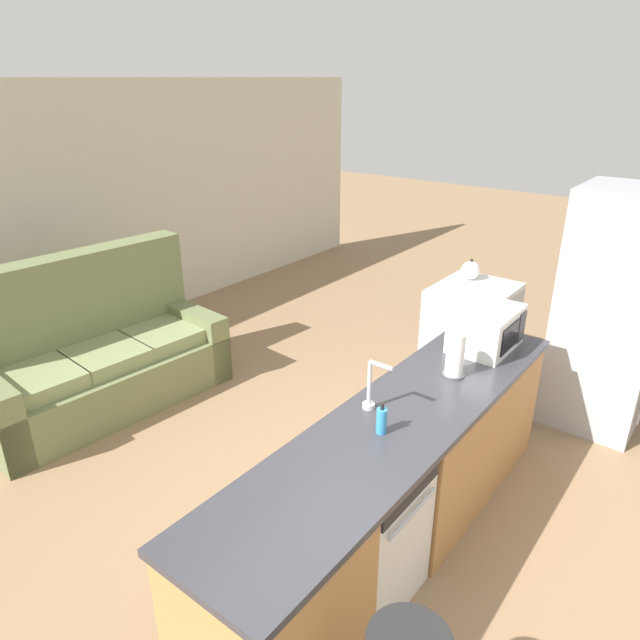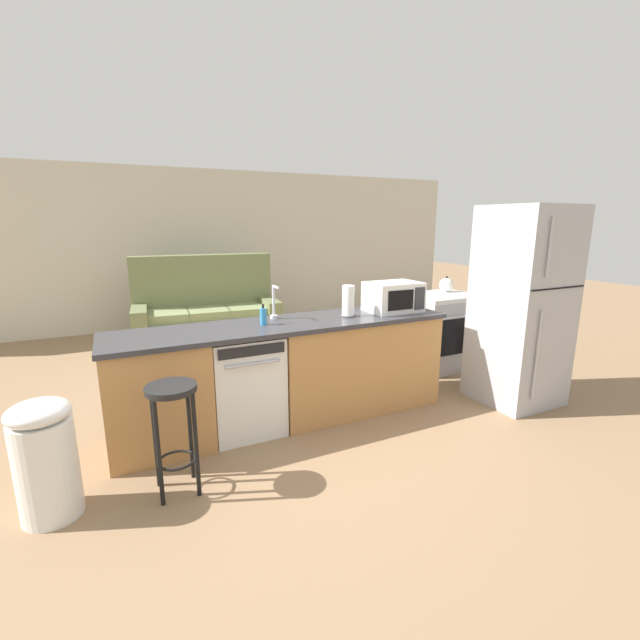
{
  "view_description": "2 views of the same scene",
  "coord_description": "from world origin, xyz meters",
  "px_view_note": "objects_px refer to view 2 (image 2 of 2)",
  "views": [
    {
      "loc": [
        -2.22,
        -1.28,
        2.6
      ],
      "look_at": [
        0.47,
        0.82,
        1.14
      ],
      "focal_mm": 32.0,
      "sensor_mm": 36.0,
      "label": 1
    },
    {
      "loc": [
        -1.14,
        -3.32,
        1.74
      ],
      "look_at": [
        0.52,
        0.12,
        0.86
      ],
      "focal_mm": 24.0,
      "sensor_mm": 36.0,
      "label": 2
    }
  ],
  "objects_px": {
    "refrigerator": "(522,307)",
    "couch": "(207,316)",
    "stove_range": "(440,331)",
    "microwave": "(393,297)",
    "dishwasher": "(243,383)",
    "soap_bottle": "(263,316)",
    "trash_bin": "(46,458)",
    "paper_towel_roll": "(348,301)",
    "kettle": "(446,285)",
    "bar_stool": "(173,416)"
  },
  "relations": [
    {
      "from": "stove_range",
      "to": "paper_towel_roll",
      "type": "height_order",
      "value": "paper_towel_roll"
    },
    {
      "from": "paper_towel_roll",
      "to": "kettle",
      "type": "bearing_deg",
      "value": 21.35
    },
    {
      "from": "soap_bottle",
      "to": "bar_stool",
      "type": "relative_size",
      "value": 0.24
    },
    {
      "from": "dishwasher",
      "to": "microwave",
      "type": "xyz_separation_m",
      "value": [
        1.5,
        -0.0,
        0.62
      ]
    },
    {
      "from": "stove_range",
      "to": "couch",
      "type": "relative_size",
      "value": 0.44
    },
    {
      "from": "stove_range",
      "to": "microwave",
      "type": "distance_m",
      "value": 1.37
    },
    {
      "from": "soap_bottle",
      "to": "kettle",
      "type": "bearing_deg",
      "value": 14.64
    },
    {
      "from": "microwave",
      "to": "couch",
      "type": "height_order",
      "value": "couch"
    },
    {
      "from": "microwave",
      "to": "refrigerator",
      "type": "bearing_deg",
      "value": -26.44
    },
    {
      "from": "dishwasher",
      "to": "soap_bottle",
      "type": "relative_size",
      "value": 4.77
    },
    {
      "from": "paper_towel_roll",
      "to": "soap_bottle",
      "type": "height_order",
      "value": "paper_towel_roll"
    },
    {
      "from": "paper_towel_roll",
      "to": "couch",
      "type": "distance_m",
      "value": 3.06
    },
    {
      "from": "paper_towel_roll",
      "to": "dishwasher",
      "type": "bearing_deg",
      "value": 179.13
    },
    {
      "from": "kettle",
      "to": "refrigerator",
      "type": "bearing_deg",
      "value": -97.83
    },
    {
      "from": "dishwasher",
      "to": "stove_range",
      "type": "bearing_deg",
      "value": 11.91
    },
    {
      "from": "dishwasher",
      "to": "refrigerator",
      "type": "relative_size",
      "value": 0.44
    },
    {
      "from": "dishwasher",
      "to": "soap_bottle",
      "type": "bearing_deg",
      "value": 1.96
    },
    {
      "from": "microwave",
      "to": "trash_bin",
      "type": "bearing_deg",
      "value": -168.7
    },
    {
      "from": "soap_bottle",
      "to": "trash_bin",
      "type": "bearing_deg",
      "value": -159.59
    },
    {
      "from": "bar_stool",
      "to": "couch",
      "type": "distance_m",
      "value": 3.67
    },
    {
      "from": "dishwasher",
      "to": "refrigerator",
      "type": "height_order",
      "value": "refrigerator"
    },
    {
      "from": "refrigerator",
      "to": "couch",
      "type": "height_order",
      "value": "refrigerator"
    },
    {
      "from": "stove_range",
      "to": "soap_bottle",
      "type": "xyz_separation_m",
      "value": [
        -2.4,
        -0.54,
        0.52
      ]
    },
    {
      "from": "microwave",
      "to": "kettle",
      "type": "xyz_separation_m",
      "value": [
        1.27,
        0.68,
        -0.05
      ]
    },
    {
      "from": "kettle",
      "to": "couch",
      "type": "bearing_deg",
      "value": 138.34
    },
    {
      "from": "dishwasher",
      "to": "microwave",
      "type": "relative_size",
      "value": 1.68
    },
    {
      "from": "bar_stool",
      "to": "couch",
      "type": "xyz_separation_m",
      "value": [
        0.92,
        3.55,
        -0.14
      ]
    },
    {
      "from": "soap_bottle",
      "to": "couch",
      "type": "distance_m",
      "value": 2.95
    },
    {
      "from": "kettle",
      "to": "trash_bin",
      "type": "height_order",
      "value": "kettle"
    },
    {
      "from": "paper_towel_roll",
      "to": "kettle",
      "type": "xyz_separation_m",
      "value": [
        1.78,
        0.69,
        -0.05
      ]
    },
    {
      "from": "dishwasher",
      "to": "kettle",
      "type": "relative_size",
      "value": 4.1
    },
    {
      "from": "bar_stool",
      "to": "paper_towel_roll",
      "type": "bearing_deg",
      "value": 21.31
    },
    {
      "from": "soap_bottle",
      "to": "bar_stool",
      "type": "distance_m",
      "value": 1.15
    },
    {
      "from": "soap_bottle",
      "to": "couch",
      "type": "xyz_separation_m",
      "value": [
        0.08,
        2.89,
        -0.58
      ]
    },
    {
      "from": "refrigerator",
      "to": "bar_stool",
      "type": "relative_size",
      "value": 2.55
    },
    {
      "from": "kettle",
      "to": "couch",
      "type": "xyz_separation_m",
      "value": [
        -2.49,
        2.22,
        -0.59
      ]
    },
    {
      "from": "stove_range",
      "to": "couch",
      "type": "xyz_separation_m",
      "value": [
        -2.32,
        2.35,
        -0.06
      ]
    },
    {
      "from": "paper_towel_roll",
      "to": "bar_stool",
      "type": "distance_m",
      "value": 1.82
    },
    {
      "from": "soap_bottle",
      "to": "kettle",
      "type": "xyz_separation_m",
      "value": [
        2.57,
        0.67,
        0.01
      ]
    },
    {
      "from": "refrigerator",
      "to": "soap_bottle",
      "type": "relative_size",
      "value": 10.74
    },
    {
      "from": "stove_range",
      "to": "refrigerator",
      "type": "relative_size",
      "value": 0.48
    },
    {
      "from": "microwave",
      "to": "kettle",
      "type": "distance_m",
      "value": 1.44
    },
    {
      "from": "dishwasher",
      "to": "couch",
      "type": "xyz_separation_m",
      "value": [
        0.28,
        2.89,
        -0.03
      ]
    },
    {
      "from": "kettle",
      "to": "soap_bottle",
      "type": "bearing_deg",
      "value": -165.36
    },
    {
      "from": "paper_towel_roll",
      "to": "bar_stool",
      "type": "bearing_deg",
      "value": -158.69
    },
    {
      "from": "paper_towel_roll",
      "to": "couch",
      "type": "xyz_separation_m",
      "value": [
        -0.71,
        2.91,
        -0.64
      ]
    },
    {
      "from": "refrigerator",
      "to": "couch",
      "type": "relative_size",
      "value": 0.92
    },
    {
      "from": "microwave",
      "to": "kettle",
      "type": "bearing_deg",
      "value": 28.14
    },
    {
      "from": "couch",
      "to": "trash_bin",
      "type": "bearing_deg",
      "value": -115.29
    },
    {
      "from": "refrigerator",
      "to": "kettle",
      "type": "height_order",
      "value": "refrigerator"
    }
  ]
}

